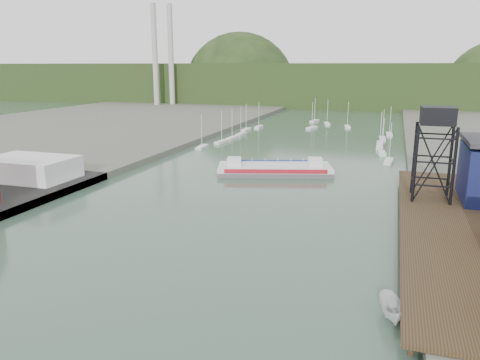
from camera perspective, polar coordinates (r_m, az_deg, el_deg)
The scene contains 8 objects.
east_pier at distance 76.40m, azimuth 24.14°, elevation -4.94°, with size 14.00×70.00×2.45m.
white_shed at distance 107.74m, azimuth -24.25°, elevation 1.33°, with size 18.00×12.00×4.50m, color silver.
lift_tower at distance 86.09m, azimuth 22.91°, elevation 6.59°, with size 6.50×6.50×16.00m.
marina_sailboats at distance 169.90m, azimuth 8.60°, elevation 5.36°, with size 57.71×92.65×0.90m.
smokestacks at distance 292.40m, azimuth -9.37°, elevation 14.65°, with size 11.20×8.20×60.00m.
distant_hills at distance 330.54m, azimuth 12.89°, elevation 10.97°, with size 500.00×120.00×80.00m.
chain_ferry at distance 110.51m, azimuth 4.23°, elevation 1.35°, with size 28.33×17.77×3.80m.
motorboat at distance 50.99m, azimuth 18.04°, elevation -14.74°, with size 2.10×5.58×2.15m, color silver.
Camera 1 is at (28.04, -27.31, 24.88)m, focal length 35.00 mm.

